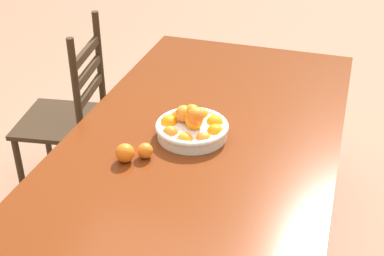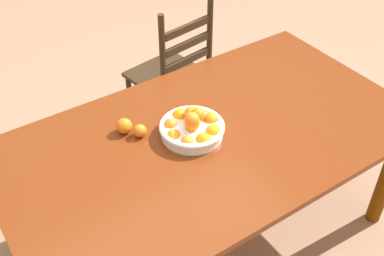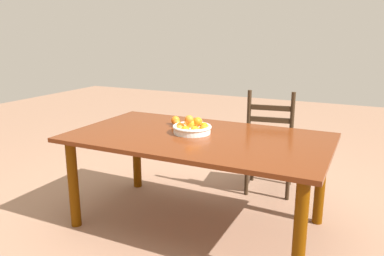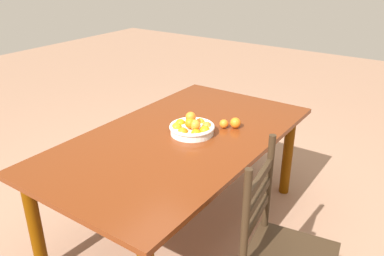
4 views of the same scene
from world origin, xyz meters
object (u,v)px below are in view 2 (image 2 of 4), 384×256
Objects in this scene: dining_table at (210,149)px; chair_near_window at (173,75)px; orange_loose_0 at (124,126)px; orange_loose_1 at (140,131)px; fruit_bowl at (192,127)px.

chair_near_window reaches higher than dining_table.
dining_table is 0.41m from orange_loose_0.
orange_loose_1 is (-0.27, 0.17, 0.12)m from dining_table.
fruit_bowl is 0.31m from orange_loose_0.
dining_table is 26.48× the size of orange_loose_0.
chair_near_window reaches higher than orange_loose_1.
dining_table is at bearing 60.04° from chair_near_window.
dining_table is 1.95× the size of chair_near_window.
chair_near_window is 13.59× the size of orange_loose_0.
chair_near_window is 0.97m from fruit_bowl.
chair_near_window is 0.97m from orange_loose_1.
dining_table is at bearing -36.61° from orange_loose_0.
dining_table is at bearing -32.36° from orange_loose_1.
dining_table is 6.43× the size of fruit_bowl.
orange_loose_0 is 0.08m from orange_loose_1.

